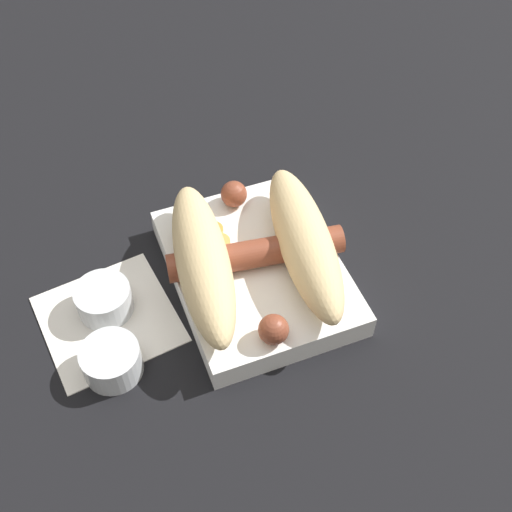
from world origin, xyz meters
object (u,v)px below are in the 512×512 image
(condiment_cup_near, at_px, (104,301))
(food_tray, at_px, (256,271))
(bread_roll, at_px, (254,250))
(sausage, at_px, (252,256))
(condiment_cup_far, at_px, (112,362))

(condiment_cup_near, bearing_deg, food_tray, -97.00)
(bread_roll, xyz_separation_m, condiment_cup_near, (0.02, 0.14, -0.04))
(food_tray, bearing_deg, sausage, 107.16)
(condiment_cup_near, height_order, condiment_cup_far, same)
(condiment_cup_near, bearing_deg, sausage, -97.79)
(food_tray, xyz_separation_m, condiment_cup_near, (0.02, 0.15, -0.00))
(sausage, height_order, condiment_cup_far, sausage)
(sausage, distance_m, condiment_cup_near, 0.15)
(bread_roll, height_order, condiment_cup_far, bread_roll)
(condiment_cup_near, relative_size, condiment_cup_far, 1.00)
(food_tray, xyz_separation_m, sausage, (-0.00, 0.00, 0.03))
(condiment_cup_near, bearing_deg, condiment_cup_far, 173.00)
(food_tray, relative_size, condiment_cup_far, 3.82)
(bread_roll, distance_m, condiment_cup_far, 0.16)
(sausage, xyz_separation_m, condiment_cup_far, (-0.05, 0.15, -0.03))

